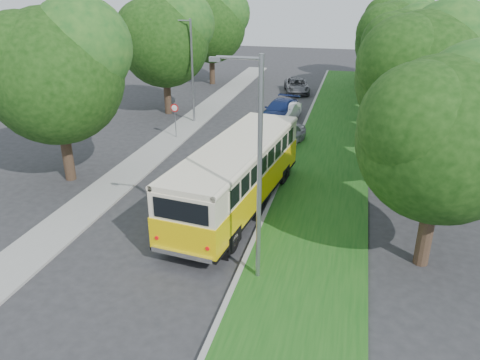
% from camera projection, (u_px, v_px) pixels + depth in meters
% --- Properties ---
extents(ground, '(120.00, 120.00, 0.00)m').
position_uv_depth(ground, '(173.00, 231.00, 20.23)').
color(ground, '#29292C').
rests_on(ground, ground).
extents(curb, '(0.20, 70.00, 0.15)m').
position_uv_depth(curb, '(275.00, 191.00, 23.85)').
color(curb, gray).
rests_on(curb, ground).
extents(grass_verge, '(4.50, 70.00, 0.13)m').
position_uv_depth(grass_verge, '(321.00, 196.00, 23.33)').
color(grass_verge, '#174D14').
rests_on(grass_verge, ground).
extents(sidewalk, '(2.20, 70.00, 0.12)m').
position_uv_depth(sidewalk, '(125.00, 176.00, 25.74)').
color(sidewalk, gray).
rests_on(sidewalk, ground).
extents(treeline, '(24.27, 41.91, 9.46)m').
position_uv_depth(treeline, '(304.00, 42.00, 33.20)').
color(treeline, '#332319').
rests_on(treeline, ground).
extents(lamppost_near, '(1.71, 0.16, 8.00)m').
position_uv_depth(lamppost_near, '(257.00, 167.00, 15.33)').
color(lamppost_near, gray).
rests_on(lamppost_near, ground).
extents(lamppost_far, '(1.71, 0.16, 7.50)m').
position_uv_depth(lamppost_far, '(191.00, 68.00, 33.90)').
color(lamppost_far, gray).
rests_on(lamppost_far, ground).
extents(warning_sign, '(0.56, 0.10, 2.50)m').
position_uv_depth(warning_sign, '(175.00, 114.00, 31.23)').
color(warning_sign, gray).
rests_on(warning_sign, ground).
extents(vintage_bus, '(4.19, 11.31, 3.28)m').
position_uv_depth(vintage_bus, '(237.00, 177.00, 21.55)').
color(vintage_bus, yellow).
rests_on(vintage_bus, ground).
extents(car_silver, '(2.80, 4.42, 1.40)m').
position_uv_depth(car_silver, '(284.00, 136.00, 30.22)').
color(car_silver, '#9D9EA2').
rests_on(car_silver, ground).
extents(car_white, '(1.97, 4.20, 1.33)m').
position_uv_depth(car_white, '(286.00, 112.00, 35.76)').
color(car_white, silver).
rests_on(car_white, ground).
extents(car_blue, '(2.80, 5.43, 1.51)m').
position_uv_depth(car_blue, '(280.00, 110.00, 35.86)').
color(car_blue, navy).
rests_on(car_blue, ground).
extents(car_grey, '(3.15, 5.05, 1.30)m').
position_uv_depth(car_grey, '(297.00, 86.00, 44.55)').
color(car_grey, '#57585E').
rests_on(car_grey, ground).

